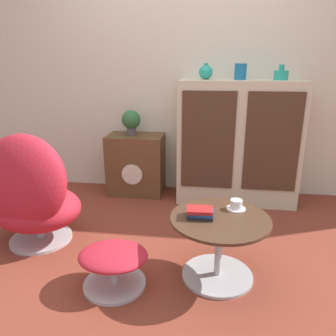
{
  "coord_description": "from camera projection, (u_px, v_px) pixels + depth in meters",
  "views": [
    {
      "loc": [
        0.3,
        -1.89,
        1.32
      ],
      "look_at": [
        -0.02,
        0.46,
        0.55
      ],
      "focal_mm": 35.0,
      "sensor_mm": 36.0,
      "label": 1
    }
  ],
  "objects": [
    {
      "name": "sideboard",
      "position": [
        238.0,
        142.0,
        3.14
      ],
      "size": [
        1.13,
        0.45,
        1.17
      ],
      "color": "beige",
      "rests_on": "ground_plane"
    },
    {
      "name": "vase_inner_left",
      "position": [
        240.0,
        72.0,
        2.94
      ],
      "size": [
        0.11,
        0.11,
        0.14
      ],
      "color": "#196699",
      "rests_on": "sideboard"
    },
    {
      "name": "vase_inner_right",
      "position": [
        281.0,
        75.0,
        2.9
      ],
      "size": [
        0.13,
        0.13,
        0.13
      ],
      "color": "teal",
      "rests_on": "sideboard"
    },
    {
      "name": "tv_console",
      "position": [
        136.0,
        164.0,
        3.39
      ],
      "size": [
        0.56,
        0.37,
        0.62
      ],
      "color": "brown",
      "rests_on": "ground_plane"
    },
    {
      "name": "potted_plant",
      "position": [
        131.0,
        121.0,
        3.26
      ],
      "size": [
        0.19,
        0.19,
        0.25
      ],
      "color": "#4C4C51",
      "rests_on": "tv_console"
    },
    {
      "name": "book_stack",
      "position": [
        200.0,
        213.0,
        1.98
      ],
      "size": [
        0.16,
        0.12,
        0.06
      ],
      "color": "black",
      "rests_on": "coffee_table"
    },
    {
      "name": "teacup",
      "position": [
        236.0,
        205.0,
        2.09
      ],
      "size": [
        0.12,
        0.12,
        0.06
      ],
      "color": "white",
      "rests_on": "coffee_table"
    },
    {
      "name": "vase_leftmost",
      "position": [
        206.0,
        72.0,
        2.98
      ],
      "size": [
        0.13,
        0.13,
        0.14
      ],
      "color": "teal",
      "rests_on": "sideboard"
    },
    {
      "name": "wall_back",
      "position": [
        184.0,
        64.0,
        3.22
      ],
      "size": [
        6.4,
        0.06,
        2.6
      ],
      "color": "beige",
      "rests_on": "ground_plane"
    },
    {
      "name": "ground_plane",
      "position": [
        162.0,
        265.0,
        2.23
      ],
      "size": [
        12.0,
        12.0,
        0.0
      ],
      "primitive_type": "plane",
      "color": "brown"
    },
    {
      "name": "egg_chair",
      "position": [
        31.0,
        196.0,
        2.37
      ],
      "size": [
        0.71,
        0.65,
        0.88
      ],
      "color": "#B7B7BC",
      "rests_on": "ground_plane"
    },
    {
      "name": "coffee_table",
      "position": [
        219.0,
        241.0,
        2.04
      ],
      "size": [
        0.61,
        0.61,
        0.42
      ],
      "color": "#B7B7BC",
      "rests_on": "ground_plane"
    },
    {
      "name": "ottoman",
      "position": [
        113.0,
        261.0,
        1.98
      ],
      "size": [
        0.42,
        0.39,
        0.25
      ],
      "color": "#B7B7BC",
      "rests_on": "ground_plane"
    }
  ]
}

